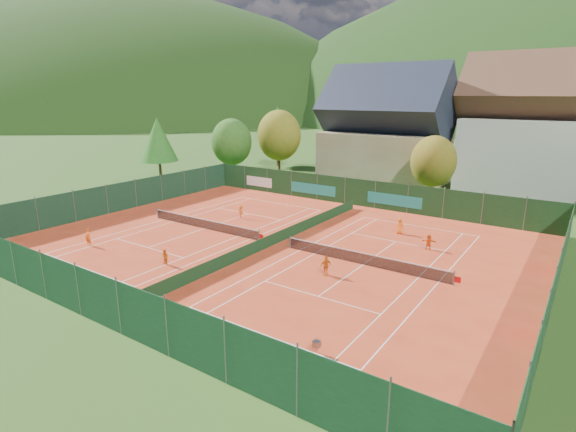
{
  "coord_description": "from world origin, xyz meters",
  "views": [
    {
      "loc": [
        20.74,
        -28.34,
        12.08
      ],
      "look_at": [
        0.0,
        2.0,
        2.0
      ],
      "focal_mm": 28.0,
      "sensor_mm": 36.0,
      "label": 1
    }
  ],
  "objects_px": {
    "player_right_far_a": "(400,226)",
    "player_left_far": "(241,212)",
    "player_left_mid": "(165,257)",
    "chalet": "(386,135)",
    "ball_hopper": "(317,344)",
    "player_right_near": "(326,266)",
    "hotel_block_a": "(552,133)",
    "player_right_far_b": "(429,242)",
    "player_left_near": "(88,237)"
  },
  "relations": [
    {
      "from": "player_right_far_a",
      "to": "player_left_far",
      "type": "bearing_deg",
      "value": -2.74
    },
    {
      "from": "player_right_far_a",
      "to": "player_right_far_b",
      "type": "distance_m",
      "value": 4.39
    },
    {
      "from": "hotel_block_a",
      "to": "player_right_near",
      "type": "distance_m",
      "value": 40.88
    },
    {
      "from": "player_right_far_b",
      "to": "player_right_near",
      "type": "bearing_deg",
      "value": 56.19
    },
    {
      "from": "chalet",
      "to": "player_right_near",
      "type": "relative_size",
      "value": 11.27
    },
    {
      "from": "ball_hopper",
      "to": "player_right_near",
      "type": "distance_m",
      "value": 9.72
    },
    {
      "from": "player_left_mid",
      "to": "player_right_far_a",
      "type": "height_order",
      "value": "player_right_far_a"
    },
    {
      "from": "player_left_near",
      "to": "player_left_mid",
      "type": "height_order",
      "value": "player_left_near"
    },
    {
      "from": "ball_hopper",
      "to": "player_left_far",
      "type": "xyz_separation_m",
      "value": [
        -18.73,
        16.62,
        0.1
      ]
    },
    {
      "from": "chalet",
      "to": "player_left_near",
      "type": "distance_m",
      "value": 40.35
    },
    {
      "from": "player_left_mid",
      "to": "player_left_far",
      "type": "height_order",
      "value": "player_left_far"
    },
    {
      "from": "hotel_block_a",
      "to": "ball_hopper",
      "type": "bearing_deg",
      "value": -95.77
    },
    {
      "from": "player_left_far",
      "to": "player_right_far_b",
      "type": "distance_m",
      "value": 18.49
    },
    {
      "from": "player_left_near",
      "to": "player_left_far",
      "type": "height_order",
      "value": "player_left_near"
    },
    {
      "from": "chalet",
      "to": "ball_hopper",
      "type": "distance_m",
      "value": 44.64
    },
    {
      "from": "chalet",
      "to": "ball_hopper",
      "type": "xyz_separation_m",
      "value": [
        14.16,
        -41.9,
        -6.07
      ]
    },
    {
      "from": "hotel_block_a",
      "to": "ball_hopper",
      "type": "distance_m",
      "value": 48.63
    },
    {
      "from": "chalet",
      "to": "ball_hopper",
      "type": "relative_size",
      "value": 20.25
    },
    {
      "from": "player_right_far_a",
      "to": "player_left_mid",
      "type": "bearing_deg",
      "value": 38.69
    },
    {
      "from": "chalet",
      "to": "hotel_block_a",
      "type": "bearing_deg",
      "value": 17.53
    },
    {
      "from": "player_right_far_a",
      "to": "player_right_far_b",
      "type": "xyz_separation_m",
      "value": [
        3.44,
        -2.74,
        -0.07
      ]
    },
    {
      "from": "chalet",
      "to": "player_right_near",
      "type": "distance_m",
      "value": 35.15
    },
    {
      "from": "player_right_far_a",
      "to": "player_right_far_b",
      "type": "bearing_deg",
      "value": 124.01
    },
    {
      "from": "hotel_block_a",
      "to": "player_left_mid",
      "type": "bearing_deg",
      "value": -114.2
    },
    {
      "from": "ball_hopper",
      "to": "player_left_mid",
      "type": "xyz_separation_m",
      "value": [
        -15.01,
        3.72,
        0.04
      ]
    },
    {
      "from": "player_right_near",
      "to": "chalet",
      "type": "bearing_deg",
      "value": 46.1
    },
    {
      "from": "ball_hopper",
      "to": "player_right_far_b",
      "type": "xyz_separation_m",
      "value": [
        -0.28,
        17.84,
        0.09
      ]
    },
    {
      "from": "chalet",
      "to": "player_right_far_b",
      "type": "relative_size",
      "value": 12.47
    },
    {
      "from": "ball_hopper",
      "to": "player_left_far",
      "type": "height_order",
      "value": "player_left_far"
    },
    {
      "from": "chalet",
      "to": "player_left_near",
      "type": "relative_size",
      "value": 11.07
    },
    {
      "from": "ball_hopper",
      "to": "player_left_mid",
      "type": "height_order",
      "value": "player_left_mid"
    },
    {
      "from": "player_right_near",
      "to": "player_right_far_b",
      "type": "bearing_deg",
      "value": 5.47
    },
    {
      "from": "hotel_block_a",
      "to": "player_right_near",
      "type": "xyz_separation_m",
      "value": [
        -9.28,
        -39.25,
        -6.66
      ]
    },
    {
      "from": "hotel_block_a",
      "to": "player_right_near",
      "type": "relative_size",
      "value": 15.02
    },
    {
      "from": "chalet",
      "to": "player_right_far_a",
      "type": "relative_size",
      "value": 11.24
    },
    {
      "from": "hotel_block_a",
      "to": "player_right_far_a",
      "type": "distance_m",
      "value": 29.4
    },
    {
      "from": "player_right_near",
      "to": "player_right_far_b",
      "type": "distance_m",
      "value": 10.09
    },
    {
      "from": "player_right_far_a",
      "to": "player_right_near",
      "type": "bearing_deg",
      "value": 69.05
    },
    {
      "from": "hotel_block_a",
      "to": "ball_hopper",
      "type": "xyz_separation_m",
      "value": [
        -4.84,
        -47.9,
        -6.83
      ]
    },
    {
      "from": "player_left_far",
      "to": "player_right_far_b",
      "type": "relative_size",
      "value": 1.01
    },
    {
      "from": "player_left_mid",
      "to": "ball_hopper",
      "type": "bearing_deg",
      "value": -5.5
    },
    {
      "from": "player_right_far_a",
      "to": "hotel_block_a",
      "type": "bearing_deg",
      "value": -124.87
    },
    {
      "from": "hotel_block_a",
      "to": "player_left_near",
      "type": "distance_m",
      "value": 53.46
    },
    {
      "from": "chalet",
      "to": "player_left_far",
      "type": "bearing_deg",
      "value": -100.26
    },
    {
      "from": "player_left_far",
      "to": "player_right_far_b",
      "type": "bearing_deg",
      "value": -156.74
    },
    {
      "from": "player_left_mid",
      "to": "player_left_far",
      "type": "distance_m",
      "value": 13.43
    },
    {
      "from": "ball_hopper",
      "to": "player_left_near",
      "type": "bearing_deg",
      "value": 172.48
    },
    {
      "from": "player_left_near",
      "to": "player_right_near",
      "type": "height_order",
      "value": "player_left_near"
    },
    {
      "from": "player_right_far_b",
      "to": "chalet",
      "type": "bearing_deg",
      "value": -69.49
    },
    {
      "from": "player_left_far",
      "to": "player_right_far_a",
      "type": "relative_size",
      "value": 0.91
    }
  ]
}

